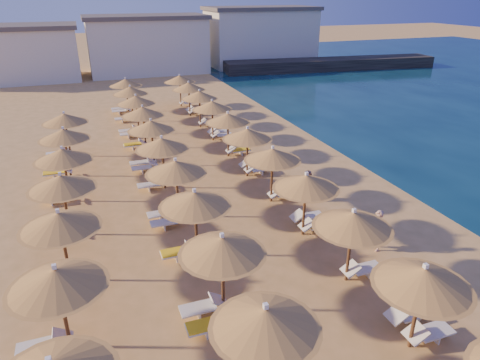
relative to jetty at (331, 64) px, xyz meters
name	(u,v)px	position (x,y,z in m)	size (l,w,h in m)	color
ground	(250,245)	(-26.95, -38.39, -0.75)	(220.00, 220.00, 0.00)	tan
jetty	(331,64)	(0.00, 0.00, 0.00)	(30.00, 4.00, 1.50)	black
hotel_blocks	(157,43)	(-22.93, 6.71, 2.95)	(48.46, 9.97, 8.10)	white
parasol_row_east	(259,144)	(-24.35, -32.97, 1.81)	(2.93, 42.12, 3.06)	brown
parasol_row_west	(168,155)	(-29.28, -32.97, 1.81)	(2.93, 42.12, 3.06)	brown
parasol_row_inland	(61,183)	(-34.27, -34.75, 1.81)	(2.93, 24.30, 3.06)	brown
loungers	(194,196)	(-28.17, -33.47, -0.41)	(12.95, 39.83, 0.66)	white
beachgoer_a	(377,231)	(-22.03, -40.48, 0.17)	(0.67, 0.44, 1.85)	tan
beachgoer_b	(308,186)	(-22.54, -35.32, 0.08)	(0.81, 0.63, 1.66)	tan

